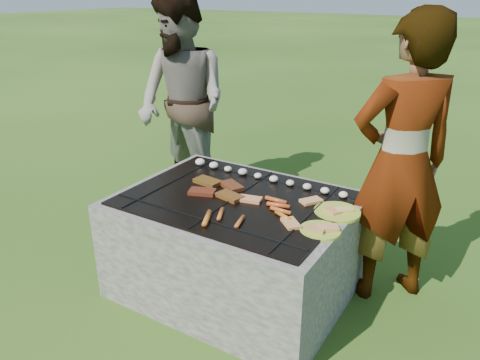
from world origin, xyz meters
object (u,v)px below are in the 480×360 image
object	(u,v)px
fire_pit	(236,247)
cook	(401,164)
plate_far	(337,212)
bystander	(183,105)
plate_near	(320,230)

from	to	relation	value
fire_pit	cook	xyz separation A→B (m)	(0.79, 0.45, 0.54)
plate_far	bystander	distance (m)	1.75
plate_near	cook	distance (m)	0.64
plate_far	cook	size ratio (longest dim) A/B	0.20
fire_pit	plate_near	distance (m)	0.66
plate_far	plate_near	distance (m)	0.23
plate_far	plate_near	world-z (taller)	plate_near
plate_near	cook	world-z (taller)	cook
plate_near	bystander	bearing A→B (deg)	149.09
fire_pit	bystander	world-z (taller)	bystander
plate_far	bystander	bearing A→B (deg)	155.76
cook	plate_far	bearing A→B (deg)	12.01
fire_pit	cook	size ratio (longest dim) A/B	0.79
plate_far	cook	bearing A→B (deg)	54.87
bystander	plate_near	bearing A→B (deg)	-18.48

